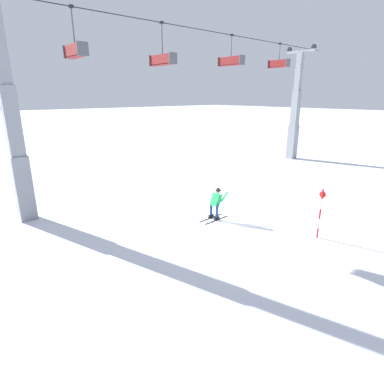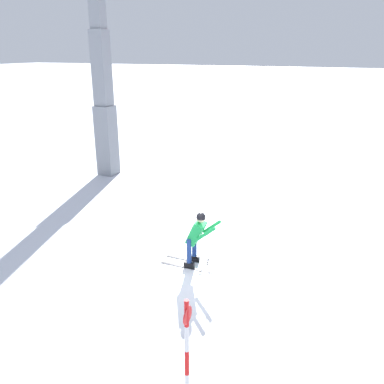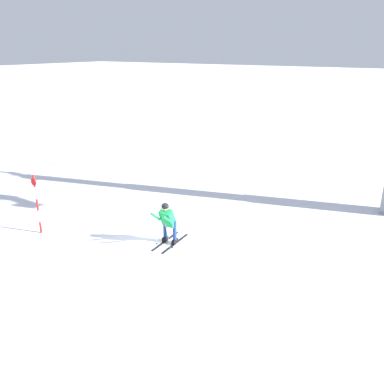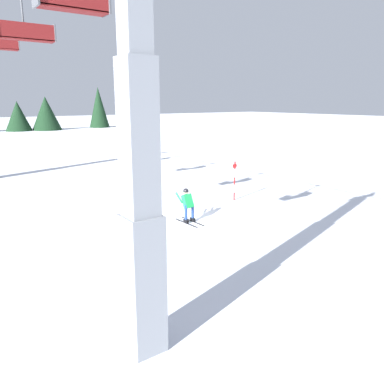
{
  "view_description": "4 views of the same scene",
  "coord_description": "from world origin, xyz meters",
  "px_view_note": "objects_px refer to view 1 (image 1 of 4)",
  "views": [
    {
      "loc": [
        -10.68,
        -9.43,
        5.94
      ],
      "look_at": [
        -0.2,
        2.6,
        0.95
      ],
      "focal_mm": 29.17,
      "sensor_mm": 36.0,
      "label": 1
    },
    {
      "loc": [
        3.56,
        -8.06,
        5.58
      ],
      "look_at": [
        -0.58,
        1.29,
        1.91
      ],
      "focal_mm": 37.44,
      "sensor_mm": 36.0,
      "label": 2
    },
    {
      "loc": [
        9.64,
        7.96,
        6.42
      ],
      "look_at": [
        -0.79,
        1.38,
        1.86
      ],
      "focal_mm": 36.94,
      "sensor_mm": 36.0,
      "label": 3
    },
    {
      "loc": [
        -14.19,
        10.46,
        5.53
      ],
      "look_at": [
        -0.25,
        0.54,
        1.4
      ],
      "focal_mm": 35.57,
      "sensor_mm": 36.0,
      "label": 4
    }
  ],
  "objects_px": {
    "lift_tower_near": "(14,135)",
    "trail_marker_pole": "(320,212)",
    "chairlift_seat_middle": "(230,61)",
    "chairlift_seat_fourth": "(278,64)",
    "skier_carving_main": "(216,201)",
    "chairlift_seat_second": "(162,59)",
    "chairlift_seat_nearest": "(74,50)",
    "lift_tower_far": "(295,114)"
  },
  "relations": [
    {
      "from": "lift_tower_near",
      "to": "trail_marker_pole",
      "type": "distance_m",
      "value": 14.14
    },
    {
      "from": "skier_carving_main",
      "to": "chairlift_seat_nearest",
      "type": "relative_size",
      "value": 0.74
    },
    {
      "from": "chairlift_seat_fourth",
      "to": "trail_marker_pole",
      "type": "height_order",
      "value": "chairlift_seat_fourth"
    },
    {
      "from": "chairlift_seat_fourth",
      "to": "lift_tower_far",
      "type": "bearing_deg",
      "value": 0.0
    },
    {
      "from": "lift_tower_near",
      "to": "trail_marker_pole",
      "type": "xyz_separation_m",
      "value": [
        8.88,
        -10.59,
        -2.98
      ]
    },
    {
      "from": "skier_carving_main",
      "to": "trail_marker_pole",
      "type": "xyz_separation_m",
      "value": [
        1.75,
        -4.46,
        0.28
      ]
    },
    {
      "from": "lift_tower_near",
      "to": "chairlift_seat_second",
      "type": "height_order",
      "value": "lift_tower_near"
    },
    {
      "from": "skier_carving_main",
      "to": "chairlift_seat_second",
      "type": "bearing_deg",
      "value": 77.56
    },
    {
      "from": "chairlift_seat_nearest",
      "to": "chairlift_seat_fourth",
      "type": "relative_size",
      "value": 1.21
    },
    {
      "from": "chairlift_seat_middle",
      "to": "chairlift_seat_fourth",
      "type": "xyz_separation_m",
      "value": [
        5.88,
        -0.0,
        0.17
      ]
    },
    {
      "from": "skier_carving_main",
      "to": "chairlift_seat_second",
      "type": "height_order",
      "value": "chairlift_seat_second"
    },
    {
      "from": "skier_carving_main",
      "to": "lift_tower_far",
      "type": "bearing_deg",
      "value": 20.29
    },
    {
      "from": "lift_tower_near",
      "to": "trail_marker_pole",
      "type": "relative_size",
      "value": 4.55
    },
    {
      "from": "chairlift_seat_nearest",
      "to": "skier_carving_main",
      "type": "bearing_deg",
      "value": -57.51
    },
    {
      "from": "chairlift_seat_second",
      "to": "chairlift_seat_middle",
      "type": "xyz_separation_m",
      "value": [
        6.03,
        0.0,
        0.28
      ]
    },
    {
      "from": "chairlift_seat_middle",
      "to": "lift_tower_far",
      "type": "bearing_deg",
      "value": -0.0
    },
    {
      "from": "chairlift_seat_nearest",
      "to": "chairlift_seat_middle",
      "type": "bearing_deg",
      "value": 0.0
    },
    {
      "from": "lift_tower_near",
      "to": "chairlift_seat_fourth",
      "type": "relative_size",
      "value": 5.32
    },
    {
      "from": "lift_tower_near",
      "to": "chairlift_seat_fourth",
      "type": "xyz_separation_m",
      "value": [
        20.4,
        0.0,
        4.24
      ]
    },
    {
      "from": "chairlift_seat_middle",
      "to": "chairlift_seat_fourth",
      "type": "relative_size",
      "value": 1.13
    },
    {
      "from": "skier_carving_main",
      "to": "chairlift_seat_middle",
      "type": "distance_m",
      "value": 12.08
    },
    {
      "from": "skier_carving_main",
      "to": "trail_marker_pole",
      "type": "relative_size",
      "value": 0.77
    },
    {
      "from": "lift_tower_near",
      "to": "lift_tower_far",
      "type": "height_order",
      "value": "same"
    },
    {
      "from": "lift_tower_far",
      "to": "trail_marker_pole",
      "type": "bearing_deg",
      "value": -144.51
    },
    {
      "from": "lift_tower_near",
      "to": "lift_tower_far",
      "type": "relative_size",
      "value": 1.0
    },
    {
      "from": "chairlift_seat_second",
      "to": "chairlift_seat_middle",
      "type": "distance_m",
      "value": 6.04
    },
    {
      "from": "trail_marker_pole",
      "to": "chairlift_seat_fourth",
      "type": "bearing_deg",
      "value": 42.6
    },
    {
      "from": "lift_tower_far",
      "to": "chairlift_seat_middle",
      "type": "xyz_separation_m",
      "value": [
        -9.22,
        0.0,
        4.03
      ]
    },
    {
      "from": "lift_tower_near",
      "to": "chairlift_seat_second",
      "type": "xyz_separation_m",
      "value": [
        8.49,
        0.0,
        3.79
      ]
    },
    {
      "from": "chairlift_seat_fourth",
      "to": "trail_marker_pole",
      "type": "xyz_separation_m",
      "value": [
        -11.52,
        -10.59,
        -7.22
      ]
    },
    {
      "from": "chairlift_seat_second",
      "to": "trail_marker_pole",
      "type": "height_order",
      "value": "chairlift_seat_second"
    },
    {
      "from": "skier_carving_main",
      "to": "trail_marker_pole",
      "type": "distance_m",
      "value": 4.79
    },
    {
      "from": "chairlift_seat_nearest",
      "to": "chairlift_seat_second",
      "type": "xyz_separation_m",
      "value": [
        5.26,
        0.0,
        -0.08
      ]
    },
    {
      "from": "chairlift_seat_second",
      "to": "trail_marker_pole",
      "type": "bearing_deg",
      "value": -87.88
    },
    {
      "from": "lift_tower_near",
      "to": "chairlift_seat_middle",
      "type": "xyz_separation_m",
      "value": [
        14.52,
        0.0,
        4.07
      ]
    },
    {
      "from": "lift_tower_far",
      "to": "chairlift_seat_fourth",
      "type": "height_order",
      "value": "lift_tower_far"
    },
    {
      "from": "skier_carving_main",
      "to": "lift_tower_far",
      "type": "xyz_separation_m",
      "value": [
        16.6,
        6.14,
        3.3
      ]
    },
    {
      "from": "lift_tower_far",
      "to": "chairlift_seat_nearest",
      "type": "bearing_deg",
      "value": 180.0
    },
    {
      "from": "lift_tower_far",
      "to": "chairlift_seat_second",
      "type": "xyz_separation_m",
      "value": [
        -15.25,
        0.0,
        3.75
      ]
    },
    {
      "from": "lift_tower_far",
      "to": "chairlift_seat_middle",
      "type": "height_order",
      "value": "lift_tower_far"
    },
    {
      "from": "skier_carving_main",
      "to": "chairlift_seat_fourth",
      "type": "bearing_deg",
      "value": 24.83
    },
    {
      "from": "skier_carving_main",
      "to": "trail_marker_pole",
      "type": "height_order",
      "value": "trail_marker_pole"
    }
  ]
}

